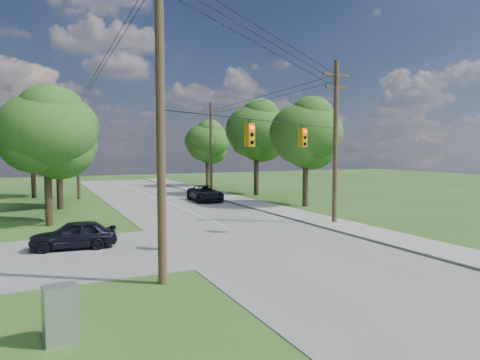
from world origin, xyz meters
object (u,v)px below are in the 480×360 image
pole_north_w (78,147)px  control_cabinet (61,314)px  pole_sw (160,109)px  car_main_north (205,193)px  car_cross_dark (74,234)px  pole_ne (336,140)px  pole_north_e (211,147)px

pole_north_w → control_cabinet: pole_north_w is taller
pole_sw → pole_north_w: pole_sw is taller
car_main_north → control_cabinet: size_ratio=3.62×
pole_sw → car_cross_dark: 9.31m
pole_north_w → car_main_north: 13.43m
pole_ne → pole_north_e: bearing=90.0°
pole_ne → pole_north_e: size_ratio=1.05×
car_cross_dark → pole_north_w: bearing=-179.0°
car_cross_dark → control_cabinet: bearing=0.6°
pole_north_w → car_main_north: (10.50, -7.15, -4.37)m
pole_sw → pole_north_e: bearing=65.5°
pole_north_e → control_cabinet: size_ratio=6.94×
pole_ne → car_main_north: bearing=102.9°
pole_north_e → pole_north_w: same height
car_cross_dark → control_cabinet: control_cabinet is taller
control_cabinet → car_cross_dark: bearing=76.4°
pole_sw → pole_ne: pole_sw is taller
pole_sw → pole_north_e: 32.55m
pole_north_e → control_cabinet: (-17.03, -33.14, -4.41)m
pole_sw → pole_north_e: pole_sw is taller
pole_ne → pole_north_w: bearing=122.3°
car_cross_dark → pole_ne: bearing=98.1°
car_main_north → car_cross_dark: bearing=-125.5°
car_main_north → control_cabinet: 29.35m
car_cross_dark → pole_north_e: bearing=150.9°
pole_north_w → control_cabinet: 33.58m
pole_north_e → car_cross_dark: size_ratio=2.50×
car_main_north → control_cabinet: car_main_north is taller
pole_sw → control_cabinet: size_ratio=8.33×
pole_sw → control_cabinet: pole_sw is taller
pole_ne → control_cabinet: size_ratio=7.29×
pole_north_w → control_cabinet: size_ratio=6.94×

